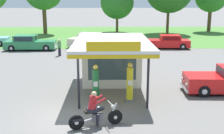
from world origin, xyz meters
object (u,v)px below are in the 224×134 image
(motorcycle_with_rider, at_px, (95,112))
(parked_car_back_row_centre, at_px, (166,42))
(gas_pump_offside, at_px, (130,83))
(parked_car_back_row_centre_right, at_px, (30,43))
(bystander_strolling_foreground, at_px, (59,47))
(gas_pump_nearside, at_px, (96,85))
(parked_car_back_row_centre_left, at_px, (93,41))

(motorcycle_with_rider, bearing_deg, parked_car_back_row_centre, 70.27)
(gas_pump_offside, xyz_separation_m, parked_car_back_row_centre_right, (-9.28, 15.49, -0.25))
(parked_car_back_row_centre, relative_size, bystander_strolling_foreground, 3.34)
(motorcycle_with_rider, bearing_deg, gas_pump_offside, 61.61)
(gas_pump_offside, distance_m, parked_car_back_row_centre, 17.06)
(gas_pump_offside, height_order, bystander_strolling_foreground, gas_pump_offside)
(gas_pump_offside, bearing_deg, parked_car_back_row_centre_right, 120.94)
(gas_pump_nearside, bearing_deg, parked_car_back_row_centre, 66.57)
(parked_car_back_row_centre_right, bearing_deg, parked_car_back_row_centre, 2.92)
(gas_pump_nearside, height_order, parked_car_back_row_centre, gas_pump_nearside)
(motorcycle_with_rider, bearing_deg, parked_car_back_row_centre_left, 93.04)
(motorcycle_with_rider, relative_size, parked_car_back_row_centre_right, 0.42)
(gas_pump_nearside, height_order, parked_car_back_row_centre_right, gas_pump_nearside)
(gas_pump_offside, relative_size, parked_car_back_row_centre, 0.39)
(gas_pump_offside, bearing_deg, parked_car_back_row_centre, 72.07)
(motorcycle_with_rider, bearing_deg, parked_car_back_row_centre_right, 112.17)
(gas_pump_offside, xyz_separation_m, parked_car_back_row_centre_left, (-2.74, 16.58, -0.22))
(parked_car_back_row_centre_left, bearing_deg, motorcycle_with_rider, -86.96)
(motorcycle_with_rider, xyz_separation_m, parked_car_back_row_centre, (6.95, 19.37, 0.01))
(parked_car_back_row_centre_right, height_order, parked_car_back_row_centre, parked_car_back_row_centre_right)
(gas_pump_nearside, relative_size, motorcycle_with_rider, 0.87)
(gas_pump_nearside, xyz_separation_m, gas_pump_offside, (1.78, 0.00, 0.05))
(gas_pump_offside, distance_m, motorcycle_with_rider, 3.57)
(parked_car_back_row_centre, distance_m, parked_car_back_row_centre_left, 8.00)
(gas_pump_offside, distance_m, bystander_strolling_foreground, 13.50)
(motorcycle_with_rider, distance_m, parked_car_back_row_centre, 20.58)
(parked_car_back_row_centre_right, xyz_separation_m, parked_car_back_row_centre, (14.54, 0.74, -0.04))
(parked_car_back_row_centre_left, bearing_deg, parked_car_back_row_centre_right, -170.56)
(gas_pump_nearside, bearing_deg, bystander_strolling_foreground, 107.54)
(parked_car_back_row_centre_right, bearing_deg, motorcycle_with_rider, -67.83)
(parked_car_back_row_centre, height_order, parked_car_back_row_centre_left, parked_car_back_row_centre_left)
(motorcycle_with_rider, xyz_separation_m, parked_car_back_row_centre_left, (-1.05, 19.71, 0.08))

